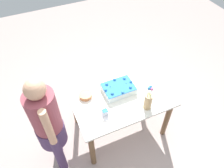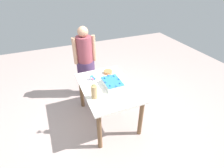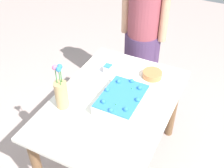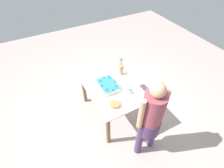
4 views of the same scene
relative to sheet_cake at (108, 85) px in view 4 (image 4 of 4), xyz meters
name	(u,v)px [view 4 (image 4 of 4)]	position (x,y,z in m)	size (l,w,h in m)	color
ground_plane	(112,112)	(0.01, 0.07, -0.78)	(8.00, 8.00, 0.00)	#B09A94
dining_table	(112,91)	(0.01, 0.07, -0.17)	(1.22, 0.85, 0.73)	white
sheet_cake	(108,85)	(0.00, 0.00, 0.00)	(0.39, 0.28, 0.11)	white
serving_plate_with_slice	(130,92)	(0.29, 0.26, -0.03)	(0.19, 0.19, 0.08)	white
cake_knife	(107,71)	(-0.39, 0.19, -0.05)	(0.23, 0.02, 0.00)	silver
flower_vase	(121,69)	(-0.20, 0.37, 0.08)	(0.09, 0.09, 0.36)	tan
fruit_bowl	(115,104)	(0.41, -0.08, -0.02)	(0.16, 0.16, 0.05)	#C07644
person_standing	(151,117)	(0.92, 0.20, 0.08)	(0.31, 0.45, 1.49)	#4B345B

